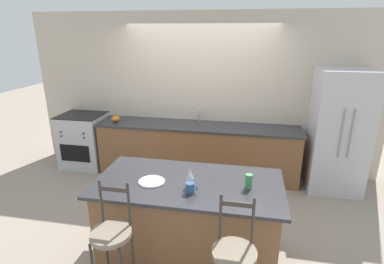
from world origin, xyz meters
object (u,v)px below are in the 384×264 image
Objects in this scene: wine_glass at (190,174)px; coffee_mug at (190,188)px; bar_stool_near at (112,245)px; dinner_plate at (152,181)px; tumbler_cup at (249,181)px; oven_range at (84,140)px; refrigerator at (338,131)px; pumpkin_decoration at (116,119)px.

wine_glass reaches higher than coffee_mug.
bar_stool_near is at bearing -130.91° from wine_glass.
bar_stool_near is at bearing -102.99° from dinner_plate.
bar_stool_near reaches higher than tumbler_cup.
oven_range is at bearing 134.04° from dinner_plate.
tumbler_cup is (0.57, 0.08, -0.06)m from wine_glass.
tumbler_cup is (1.13, 0.72, 0.36)m from bar_stool_near.
refrigerator is at bearing 47.47° from bar_stool_near.
refrigerator is 10.05× the size of wine_glass.
pumpkin_decoration is (-2.28, 1.92, -0.03)m from tumbler_cup.
oven_range is 0.83m from pumpkin_decoration.
bar_stool_near reaches higher than coffee_mug.
pumpkin_decoration is at bearing 123.16° from dinner_plate.
refrigerator reaches higher than coffee_mug.
bar_stool_near reaches higher than pumpkin_decoration.
coffee_mug is (0.58, 0.53, 0.33)m from bar_stool_near.
pumpkin_decoration reaches higher than oven_range.
refrigerator reaches higher than tumbler_cup.
pumpkin_decoration is at bearing 129.24° from coffee_mug.
refrigerator is at bearing 48.94° from coffee_mug.
coffee_mug is 0.58m from tumbler_cup.
refrigerator is 12.75× the size of tumbler_cup.
bar_stool_near is at bearing -66.61° from pumpkin_decoration.
bar_stool_near reaches higher than oven_range.
oven_range is 6.94× the size of pumpkin_decoration.
oven_range is (-4.28, 0.04, -0.45)m from refrigerator.
oven_range is at bearing 179.51° from refrigerator.
dinner_plate is 0.99m from tumbler_cup.
pumpkin_decoration is at bearing -179.49° from refrigerator.
refrigerator is at bearing 46.97° from wine_glass.
refrigerator is 1.93× the size of oven_range.
wine_glass reaches higher than oven_range.
oven_range is 3.20m from wine_glass.
pumpkin_decoration reaches higher than coffee_mug.
pumpkin_decoration is at bearing 130.47° from wine_glass.
oven_range is 2.88m from dinner_plate.
pumpkin_decoration is at bearing 113.39° from bar_stool_near.
refrigerator is 6.94× the size of dinner_plate.
dinner_plate is at bearing 163.03° from coffee_mug.
bar_stool_near is (-2.45, -2.67, -0.31)m from refrigerator.
oven_range is 6.60× the size of tumbler_cup.
pumpkin_decoration reaches higher than dinner_plate.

